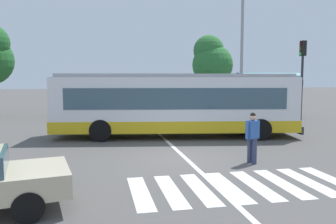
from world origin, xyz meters
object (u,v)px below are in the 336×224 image
(traffic_light_far_corner, at_px, (302,69))
(background_tree_right, at_px, (211,61))
(parked_car_blue, at_px, (146,105))
(parked_car_black, at_px, (112,105))
(twin_arm_street_lamp, at_px, (242,34))
(parked_car_charcoal, at_px, (73,106))
(bus_stop_shelter, at_px, (268,84))
(city_transit_bus, at_px, (175,104))
(pedestrian_crossing_street, at_px, (252,135))

(traffic_light_far_corner, relative_size, background_tree_right, 0.75)
(parked_car_blue, bearing_deg, parked_car_black, 173.48)
(background_tree_right, bearing_deg, twin_arm_street_lamp, -93.78)
(parked_car_charcoal, relative_size, bus_stop_shelter, 0.96)
(parked_car_charcoal, height_order, parked_car_blue, same)
(city_transit_bus, relative_size, background_tree_right, 1.77)
(twin_arm_street_lamp, distance_m, background_tree_right, 8.09)
(parked_car_black, distance_m, parked_car_blue, 2.60)
(background_tree_right, bearing_deg, bus_stop_shelter, -74.01)
(parked_car_blue, bearing_deg, city_transit_bus, -89.76)
(background_tree_right, bearing_deg, city_transit_bus, -115.15)
(parked_car_charcoal, height_order, parked_car_black, same)
(background_tree_right, bearing_deg, traffic_light_far_corner, -80.97)
(city_transit_bus, relative_size, pedestrian_crossing_street, 6.93)
(parked_car_black, bearing_deg, bus_stop_shelter, -17.26)
(city_transit_bus, height_order, parked_car_blue, city_transit_bus)
(parked_car_black, relative_size, bus_stop_shelter, 0.96)
(parked_car_black, bearing_deg, parked_car_blue, -6.52)
(parked_car_black, height_order, bus_stop_shelter, bus_stop_shelter)
(parked_car_blue, bearing_deg, twin_arm_street_lamp, -34.42)
(background_tree_right, bearing_deg, parked_car_blue, -150.12)
(traffic_light_far_corner, xyz_separation_m, bus_stop_shelter, (0.17, 4.52, -0.96))
(parked_car_black, distance_m, twin_arm_street_lamp, 10.97)
(twin_arm_street_lamp, bearing_deg, city_transit_bus, -135.11)
(traffic_light_far_corner, bearing_deg, parked_car_charcoal, 150.59)
(bus_stop_shelter, bearing_deg, city_transit_bus, -140.74)
(pedestrian_crossing_street, relative_size, parked_car_blue, 0.37)
(parked_car_charcoal, height_order, bus_stop_shelter, bus_stop_shelter)
(bus_stop_shelter, xyz_separation_m, twin_arm_street_lamp, (-2.52, -0.98, 3.42))
(city_transit_bus, distance_m, pedestrian_crossing_street, 5.87)
(city_transit_bus, distance_m, parked_car_charcoal, 11.73)
(pedestrian_crossing_street, bearing_deg, parked_car_black, 103.97)
(parked_car_blue, relative_size, bus_stop_shelter, 0.97)
(traffic_light_far_corner, height_order, bus_stop_shelter, traffic_light_far_corner)
(city_transit_bus, height_order, pedestrian_crossing_street, city_transit_bus)
(pedestrian_crossing_street, relative_size, traffic_light_far_corner, 0.34)
(parked_car_charcoal, xyz_separation_m, parked_car_black, (2.91, 0.15, 0.00))
(parked_car_charcoal, bearing_deg, parked_car_black, 2.87)
(parked_car_charcoal, relative_size, traffic_light_far_corner, 0.91)
(traffic_light_far_corner, xyz_separation_m, twin_arm_street_lamp, (-2.35, 3.54, 2.46))
(pedestrian_crossing_street, xyz_separation_m, traffic_light_far_corner, (7.00, 8.13, 2.41))
(parked_car_black, bearing_deg, parked_car_charcoal, -177.13)
(city_transit_bus, relative_size, parked_car_black, 2.59)
(traffic_light_far_corner, xyz_separation_m, background_tree_right, (-1.83, 11.49, 1.04))
(pedestrian_crossing_street, xyz_separation_m, parked_car_black, (-4.01, 16.12, -0.20))
(traffic_light_far_corner, height_order, background_tree_right, background_tree_right)
(parked_car_black, height_order, traffic_light_far_corner, traffic_light_far_corner)
(parked_car_blue, bearing_deg, pedestrian_crossing_street, -84.86)
(parked_car_black, height_order, twin_arm_street_lamp, twin_arm_street_lamp)
(twin_arm_street_lamp, height_order, background_tree_right, twin_arm_street_lamp)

